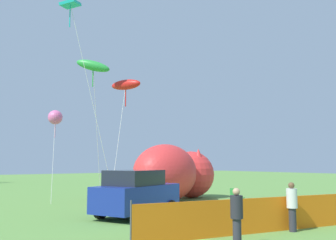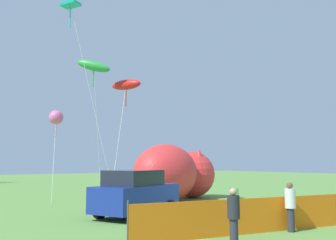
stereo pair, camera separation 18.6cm
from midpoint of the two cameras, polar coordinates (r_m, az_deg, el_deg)
ground_plane at (r=17.22m, az=6.61°, el=-14.01°), size 120.00×120.00×0.00m
parked_car at (r=16.18m, az=-4.63°, el=-11.10°), size 4.49×3.27×1.94m
folding_chair at (r=19.70m, az=10.60°, el=-11.35°), size 0.60×0.60×0.95m
inflatable_cat at (r=22.54m, az=1.25°, el=-8.34°), size 7.18×5.16×3.31m
safety_fence at (r=13.09m, az=15.07°, el=-13.78°), size 9.42×1.84×1.23m
spectator_in_red_shirt at (r=13.35m, az=18.53°, el=-12.14°), size 0.35×0.35×1.61m
spectator_in_yellow_shirt at (r=10.68m, az=10.47°, el=-13.99°), size 0.34×0.34×1.58m
kite_teal_diamond at (r=22.08m, az=-14.25°, el=16.03°), size 3.08×1.72×11.12m
kite_pink_octopus at (r=24.89m, az=-16.48°, el=0.35°), size 1.54×3.24×5.58m
kite_red_lizard at (r=22.29m, az=-6.17°, el=5.30°), size 2.69×3.14×7.23m
kite_green_fish at (r=23.43m, az=-11.05°, el=8.02°), size 2.00×1.98×8.74m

